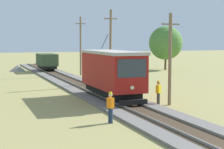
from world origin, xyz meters
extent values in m
cube|color=maroon|center=(0.00, 16.36, 2.30)|extent=(2.50, 8.00, 2.60)
cube|color=#B2ADA3|center=(0.00, 16.36, 3.71)|extent=(2.60, 8.32, 0.22)
cube|color=black|center=(0.00, 16.36, 0.72)|extent=(2.10, 7.04, 0.44)
cube|color=#2D3842|center=(0.00, 12.35, 2.77)|extent=(2.10, 0.03, 1.25)
cube|color=#2D3842|center=(1.26, 16.36, 2.66)|extent=(0.02, 6.72, 1.04)
sphere|color=#F4EAB2|center=(0.00, 12.30, 1.45)|extent=(0.28, 0.28, 0.28)
cylinder|color=black|center=(0.00, 17.96, 4.52)|extent=(0.05, 1.67, 1.19)
cube|color=black|center=(0.00, 12.16, 0.50)|extent=(2.00, 0.36, 0.32)
cylinder|color=black|center=(0.00, 14.12, 0.72)|extent=(1.54, 0.80, 0.80)
cylinder|color=black|center=(0.00, 18.60, 0.72)|extent=(1.54, 0.80, 0.80)
cube|color=#384C33|center=(0.00, 44.01, 1.78)|extent=(2.40, 5.20, 1.70)
cube|color=black|center=(0.00, 44.01, 0.70)|extent=(2.02, 4.78, 0.38)
cylinder|color=black|center=(0.00, 42.45, 0.70)|extent=(1.54, 0.76, 0.76)
cylinder|color=black|center=(0.00, 45.57, 0.70)|extent=(1.54, 0.76, 0.76)
cylinder|color=#7A664C|center=(3.16, 12.87, 3.28)|extent=(0.24, 0.26, 6.55)
cube|color=#7A664C|center=(3.16, 12.87, 5.76)|extent=(1.40, 0.10, 0.10)
cylinder|color=silver|center=(2.61, 12.87, 5.86)|extent=(0.08, 0.08, 0.10)
cylinder|color=silver|center=(3.71, 12.87, 5.86)|extent=(0.08, 0.08, 0.10)
cylinder|color=#7A664C|center=(3.16, 25.32, 3.86)|extent=(0.24, 0.57, 7.73)
cube|color=#7A664C|center=(3.16, 25.32, 6.80)|extent=(1.40, 0.10, 0.10)
cylinder|color=silver|center=(2.61, 25.32, 6.90)|extent=(0.08, 0.08, 0.10)
cylinder|color=silver|center=(3.71, 25.32, 6.90)|extent=(0.08, 0.08, 0.10)
cylinder|color=#7A664C|center=(3.16, 36.80, 3.84)|extent=(0.24, 0.32, 7.68)
cube|color=#7A664C|center=(3.16, 36.80, 6.75)|extent=(1.40, 0.10, 0.10)
cylinder|color=silver|center=(2.61, 36.80, 6.85)|extent=(0.08, 0.08, 0.10)
cylinder|color=silver|center=(3.71, 36.80, 6.85)|extent=(0.08, 0.08, 0.10)
cone|color=gray|center=(-3.96, 46.32, 0.47)|extent=(2.40, 2.40, 0.94)
cylinder|color=navy|center=(-2.79, 8.73, 0.43)|extent=(0.15, 0.15, 0.86)
cylinder|color=navy|center=(-2.86, 8.87, 0.43)|extent=(0.15, 0.15, 0.86)
cube|color=orange|center=(-2.82, 8.80, 1.15)|extent=(0.38, 0.45, 0.58)
sphere|color=beige|center=(-2.82, 8.80, 1.58)|extent=(0.22, 0.22, 0.22)
sphere|color=yellow|center=(-2.82, 8.80, 1.68)|extent=(0.21, 0.21, 0.21)
cylinder|color=#38332D|center=(2.48, 13.21, 0.43)|extent=(0.15, 0.15, 0.86)
cylinder|color=#38332D|center=(2.35, 13.12, 0.43)|extent=(0.15, 0.15, 0.86)
cube|color=yellow|center=(2.42, 13.16, 1.15)|extent=(0.45, 0.42, 0.58)
sphere|color=#936B51|center=(2.42, 13.16, 1.58)|extent=(0.22, 0.22, 0.22)
sphere|color=yellow|center=(2.42, 13.16, 1.68)|extent=(0.21, 0.21, 0.21)
cylinder|color=#4C3823|center=(18.02, 41.16, 1.11)|extent=(0.32, 0.32, 2.22)
sphere|color=#4C7F38|center=(18.02, 41.16, 4.18)|extent=(5.23, 5.23, 5.23)
camera|label=1|loc=(-9.85, -10.61, 4.67)|focal=59.92mm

